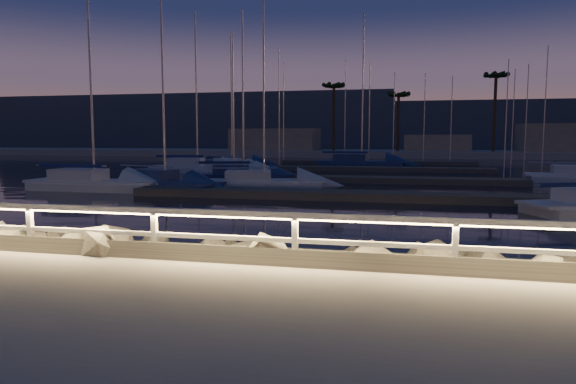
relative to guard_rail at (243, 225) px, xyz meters
name	(u,v)px	position (x,y,z in m)	size (l,w,h in m)	color
ground	(246,263)	(0.07, 0.00, -0.77)	(400.00, 400.00, 0.00)	#A39C93
harbor_water	(364,181)	(0.07, 31.22, -1.74)	(400.00, 440.00, 0.60)	black
guard_rail	(243,225)	(0.00, 0.00, 0.00)	(44.11, 0.12, 1.06)	white
riprap	(365,262)	(2.35, 1.32, -0.95)	(34.32, 3.07, 1.36)	slate
floating_docks	(365,173)	(0.07, 32.50, -1.17)	(22.00, 36.00, 0.40)	#5E574E
far_shore	(384,151)	(-0.06, 74.05, -0.48)	(160.00, 14.00, 5.20)	#A39C93
palm_left	(334,89)	(-7.93, 72.00, 9.36)	(3.00, 3.00, 11.20)	#473821
palm_center	(399,97)	(2.07, 73.00, 8.01)	(3.00, 3.00, 9.70)	#473821
palm_right	(496,79)	(16.07, 72.00, 10.26)	(3.00, 3.00, 12.20)	#473821
distant_hills	(313,129)	(-22.06, 133.69, 3.96)	(230.00, 37.50, 18.00)	#374456
sailboat_a	(163,183)	(-10.69, 17.96, -0.93)	(7.58, 3.93, 12.51)	navy
sailboat_b	(91,182)	(-14.90, 17.21, -0.92)	(8.17, 2.54, 13.86)	silver
sailboat_c	(261,182)	(-5.41, 20.45, -0.97)	(7.79, 3.85, 12.74)	silver
sailboat_e	(241,175)	(-8.11, 24.87, -0.94)	(7.20, 4.07, 11.91)	navy
sailboat_f	(232,170)	(-10.79, 30.67, -0.97)	(7.00, 2.54, 11.70)	silver
sailboat_i	(233,165)	(-12.96, 37.26, -0.96)	(6.69, 4.24, 11.16)	silver
sailboat_j	(195,167)	(-14.93, 32.79, -0.92)	(8.51, 3.71, 14.05)	silver
sailboat_k	(359,162)	(-1.51, 44.96, -0.90)	(9.50, 3.20, 15.92)	navy
sailboat_n	(230,163)	(-14.25, 40.19, -0.93)	(8.19, 3.78, 13.49)	navy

